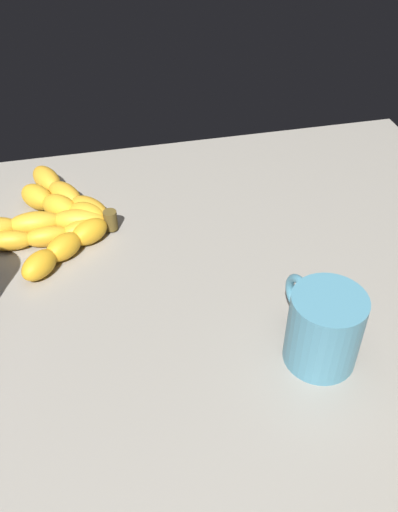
% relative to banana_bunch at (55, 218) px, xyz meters
% --- Properties ---
extents(ground_plane, '(0.95, 0.77, 0.03)m').
position_rel_banana_bunch_xyz_m(ground_plane, '(0.18, -0.17, -0.03)').
color(ground_plane, gray).
extents(banana_bunch, '(0.22, 0.28, 0.04)m').
position_rel_banana_bunch_xyz_m(banana_bunch, '(0.00, 0.00, 0.00)').
color(banana_bunch, gold).
rests_on(banana_bunch, ground_plane).
extents(coffee_mug, '(0.08, 0.12, 0.09)m').
position_rel_banana_bunch_xyz_m(coffee_mug, '(0.29, -0.32, 0.03)').
color(coffee_mug, teal).
rests_on(coffee_mug, ground_plane).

